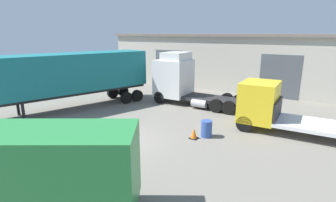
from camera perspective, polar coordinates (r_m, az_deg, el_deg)
name	(u,v)px	position (r m, az deg, el deg)	size (l,w,h in m)	color
ground_plane	(113,141)	(13.62, -11.94, -8.60)	(60.00, 60.00, 0.00)	slate
warehouse_building	(230,60)	(27.81, 13.45, 8.69)	(24.85, 7.18, 5.21)	#B7B2A3
tractor_unit_white	(180,79)	(20.32, 2.52, 4.72)	(6.63, 2.54, 3.87)	silver
container_trailer_blue	(71,74)	(19.54, -20.38, 5.56)	(5.88, 11.30, 3.94)	#197075
delivery_van_green	(46,171)	(8.49, -25.01, -13.68)	(5.29, 4.35, 2.72)	#28843D
flatbed_truck_yellow	(282,109)	(15.57, 23.61, -1.69)	(8.38, 2.64, 2.65)	yellow
oil_drum	(206,129)	(13.90, 8.38, -5.99)	(0.58, 0.58, 0.88)	#33519E
traffic_cone	(194,134)	(13.65, 5.64, -7.13)	(0.40, 0.40, 0.55)	black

